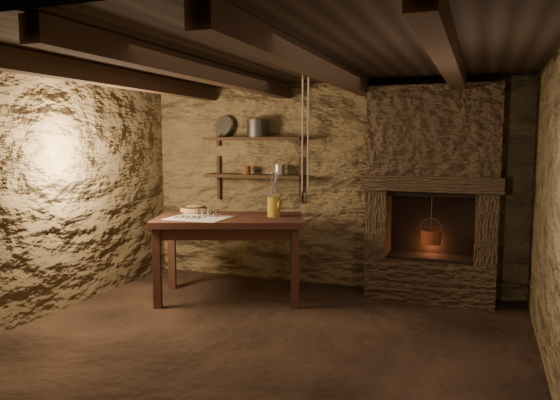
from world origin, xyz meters
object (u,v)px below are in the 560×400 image
at_px(stoneware_jug, 274,197).
at_px(work_table, 230,254).
at_px(wooden_bowl, 194,210).
at_px(iron_stockpot, 257,129).
at_px(red_pot, 431,236).

bearing_deg(stoneware_jug, work_table, -175.04).
distance_m(wooden_bowl, iron_stockpot, 1.25).
height_order(work_table, iron_stockpot, iron_stockpot).
relative_size(work_table, stoneware_jug, 3.62).
xyz_separation_m(wooden_bowl, red_pot, (2.57, 0.55, -0.23)).
bearing_deg(red_pot, wooden_bowl, -167.89).
xyz_separation_m(work_table, red_pot, (2.07, 0.67, 0.22)).
bearing_deg(stoneware_jug, wooden_bowl, 166.56).
bearing_deg(work_table, iron_stockpot, 69.77).
xyz_separation_m(work_table, stoneware_jug, (0.45, 0.18, 0.63)).
height_order(work_table, wooden_bowl, wooden_bowl).
height_order(iron_stockpot, red_pot, iron_stockpot).
bearing_deg(wooden_bowl, stoneware_jug, 3.62).
height_order(stoneware_jug, wooden_bowl, stoneware_jug).
bearing_deg(work_table, red_pot, -1.99).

